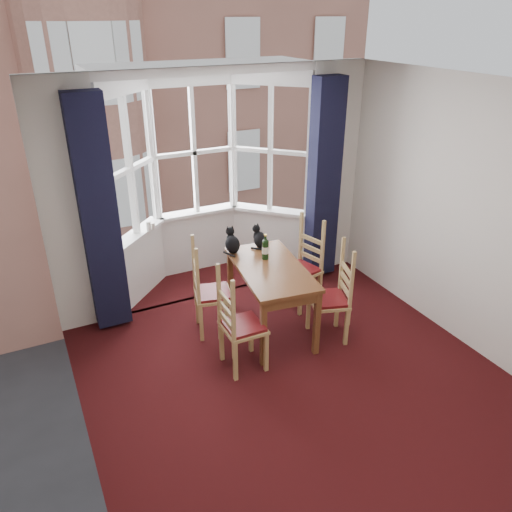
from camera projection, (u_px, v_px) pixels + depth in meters
floor at (310, 396)px, 4.80m from camera, size 4.50×4.50×0.00m
ceiling at (329, 93)px, 3.56m from camera, size 4.50×4.50×0.00m
wall_left at (69, 327)px, 3.39m from camera, size 0.00×4.50×4.50m
wall_right at (488, 226)px, 4.97m from camera, size 0.00×4.50×4.50m
wall_back_pier_left at (74, 211)px, 5.34m from camera, size 0.70×0.12×2.80m
wall_back_pier_right at (331, 172)px, 6.64m from camera, size 0.70×0.12×2.80m
bay_window at (202, 178)px, 6.39m from camera, size 2.76×0.94×2.80m
curtain_left at (99, 218)px, 5.30m from camera, size 0.38×0.22×2.60m
curtain_right at (324, 182)px, 6.43m from camera, size 0.38×0.22×2.60m
dining_table at (271, 276)px, 5.52m from camera, size 0.86×1.38×0.80m
chair_left_near at (235, 329)px, 4.98m from camera, size 0.40×0.42×0.92m
chair_left_far at (205, 295)px, 5.58m from camera, size 0.49×0.50×0.92m
chair_right_near at (336, 300)px, 5.48m from camera, size 0.51×0.52×0.92m
chair_right_far at (305, 268)px, 6.15m from camera, size 0.50×0.51×0.92m
cat_left at (232, 243)px, 5.76m from camera, size 0.17×0.24×0.31m
cat_right at (260, 238)px, 5.90m from camera, size 0.21×0.24×0.29m
wine_bottle at (265, 248)px, 5.60m from camera, size 0.08×0.08×0.30m
candle_tall at (149, 226)px, 6.17m from camera, size 0.06×0.06×0.12m
candle_short at (153, 226)px, 6.23m from camera, size 0.06×0.06×0.09m
street at (51, 166)px, 33.40m from camera, size 80.00×80.00×0.00m
tenement_building at (72, 73)px, 15.37m from camera, size 18.40×7.80×15.20m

